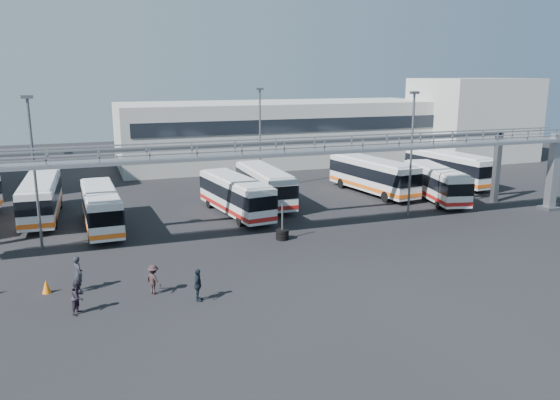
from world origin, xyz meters
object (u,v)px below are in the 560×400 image
object	(u,v)px
light_pole_left	(34,165)
bus_1	(41,197)
tire_stack	(282,233)
bus_8	(435,182)
light_pole_back	(260,133)
bus_7	(372,175)
bus_2	(101,206)
bus_4	(235,194)
cone_right	(46,286)
pedestrian_c	(154,280)
bus_5	(265,184)
pedestrian_d	(198,285)
pedestrian_a	(78,274)
light_pole_mid	(412,148)
bus_9	(448,167)
pedestrian_b	(78,297)

from	to	relation	value
light_pole_left	bus_1	distance (m)	9.29
light_pole_left	tire_stack	world-z (taller)	light_pole_left
light_pole_left	bus_8	xyz separation A→B (m)	(33.69, 3.42, -3.98)
light_pole_back	bus_7	xyz separation A→B (m)	(9.61, -6.04, -3.81)
bus_2	bus_4	xyz separation A→B (m)	(10.69, 0.55, 0.04)
bus_7	cone_right	xyz separation A→B (m)	(-28.93, -16.34, -1.55)
pedestrian_c	bus_5	bearing A→B (deg)	-65.98
pedestrian_d	bus_1	bearing A→B (deg)	42.37
bus_5	light_pole_back	bearing A→B (deg)	75.85
tire_stack	bus_2	bearing A→B (deg)	148.56
light_pole_back	bus_7	bearing A→B (deg)	-32.13
light_pole_left	pedestrian_a	world-z (taller)	light_pole_left
bus_7	cone_right	distance (m)	33.26
bus_1	bus_5	size ratio (longest dim) A/B	1.03
light_pole_mid	bus_8	xyz separation A→B (m)	(5.69, 4.42, -3.98)
bus_2	bus_7	size ratio (longest dim) A/B	0.90
bus_8	pedestrian_a	bearing A→B (deg)	-146.96
bus_9	bus_5	bearing A→B (deg)	-179.96
light_pole_back	pedestrian_d	bearing A→B (deg)	-114.32
bus_7	bus_1	bearing A→B (deg)	171.35
bus_1	bus_9	xyz separation A→B (m)	(39.96, 0.92, 0.05)
pedestrian_d	light_pole_left	bearing A→B (deg)	53.59
bus_2	bus_1	bearing A→B (deg)	131.76
light_pole_left	bus_4	world-z (taller)	light_pole_left
bus_8	pedestrian_b	size ratio (longest dim) A/B	6.31
bus_7	pedestrian_d	world-z (taller)	bus_7
bus_4	pedestrian_c	bearing A→B (deg)	-127.92
light_pole_mid	light_pole_back	distance (m)	17.00
cone_right	bus_9	bearing A→B (deg)	24.54
light_pole_left	bus_8	bearing A→B (deg)	5.80
bus_9	pedestrian_a	distance (m)	41.35
bus_5	pedestrian_c	distance (m)	21.66
pedestrian_c	pedestrian_d	world-z (taller)	pedestrian_d
light_pole_back	bus_1	xyz separation A→B (m)	(-20.42, -5.56, -3.87)
light_pole_left	bus_5	xyz separation A→B (m)	(18.28, 7.45, -3.91)
bus_8	tire_stack	bearing A→B (deg)	-146.69
pedestrian_a	pedestrian_d	bearing A→B (deg)	-143.29
light_pole_mid	tire_stack	size ratio (longest dim) A/B	3.87
bus_5	bus_9	bearing A→B (deg)	5.66
bus_8	bus_9	bearing A→B (deg)	57.38
pedestrian_a	light_pole_left	bearing A→B (deg)	-6.93
bus_8	tire_stack	size ratio (longest dim) A/B	4.05
bus_7	bus_8	world-z (taller)	bus_7
bus_4	bus_8	size ratio (longest dim) A/B	1.02
bus_2	pedestrian_c	world-z (taller)	bus_2
bus_7	pedestrian_b	size ratio (longest dim) A/B	6.89
bus_1	bus_8	size ratio (longest dim) A/B	1.04
bus_2	bus_8	world-z (taller)	bus_8
bus_2	pedestrian_d	size ratio (longest dim) A/B	6.02
bus_9	bus_7	bearing A→B (deg)	-177.07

